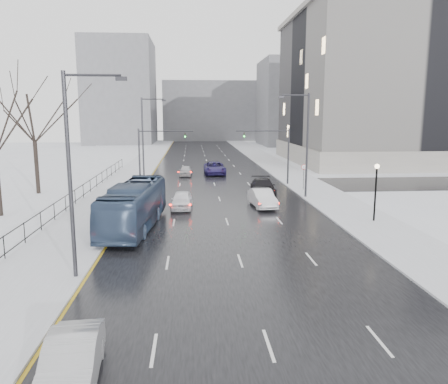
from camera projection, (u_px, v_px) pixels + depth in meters
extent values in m
cube|color=black|center=(210.00, 172.00, 61.46)|extent=(16.00, 150.00, 0.04)
cube|color=black|center=(215.00, 186.00, 49.68)|extent=(130.00, 10.00, 0.04)
cube|color=silver|center=(135.00, 172.00, 60.68)|extent=(5.00, 150.00, 0.16)
cube|color=silver|center=(284.00, 171.00, 62.22)|extent=(5.00, 150.00, 0.16)
cube|color=white|center=(65.00, 173.00, 59.99)|extent=(14.00, 150.00, 0.12)
cube|color=black|center=(45.00, 209.00, 30.81)|extent=(0.04, 70.00, 0.05)
cube|color=black|center=(46.00, 223.00, 30.99)|extent=(0.04, 70.00, 0.05)
cylinder|color=black|center=(46.00, 218.00, 30.92)|extent=(0.06, 0.06, 1.30)
cylinder|color=#2D2D33|center=(307.00, 147.00, 41.57)|extent=(0.20, 0.20, 10.00)
cylinder|color=#2D2D33|center=(295.00, 95.00, 40.63)|extent=(2.60, 0.12, 0.12)
cube|color=#2D2D33|center=(281.00, 97.00, 40.56)|extent=(0.50, 0.25, 0.18)
cylinder|color=#2D2D33|center=(70.00, 179.00, 20.70)|extent=(0.20, 0.20, 10.00)
cylinder|color=#2D2D33|center=(92.00, 75.00, 19.95)|extent=(2.60, 0.12, 0.12)
cube|color=#2D2D33|center=(121.00, 79.00, 20.08)|extent=(0.50, 0.25, 0.18)
cylinder|color=#2D2D33|center=(143.00, 140.00, 52.12)|extent=(0.20, 0.20, 10.00)
cylinder|color=#2D2D33|center=(153.00, 99.00, 51.37)|extent=(2.60, 0.12, 0.12)
cube|color=#2D2D33|center=(164.00, 100.00, 51.49)|extent=(0.50, 0.25, 0.18)
cylinder|color=black|center=(375.00, 194.00, 32.44)|extent=(0.14, 0.14, 4.00)
sphere|color=#FFE5B2|center=(377.00, 166.00, 32.07)|extent=(0.36, 0.36, 0.36)
cylinder|color=#2D2D33|center=(288.00, 157.00, 49.73)|extent=(0.20, 0.20, 6.50)
cylinder|color=#2D2D33|center=(263.00, 131.00, 48.99)|extent=(6.00, 0.12, 0.12)
imported|color=#2D2D33|center=(244.00, 136.00, 48.94)|extent=(0.15, 0.18, 0.90)
sphere|color=#19FF33|center=(244.00, 136.00, 48.80)|extent=(0.16, 0.16, 0.16)
cylinder|color=#2D2D33|center=(139.00, 158.00, 48.50)|extent=(0.20, 0.20, 6.50)
cylinder|color=#2D2D33|center=(166.00, 131.00, 48.20)|extent=(6.00, 0.12, 0.12)
imported|color=#2D2D33|center=(185.00, 137.00, 48.46)|extent=(0.15, 0.18, 0.90)
sphere|color=#19FF33|center=(185.00, 137.00, 48.31)|extent=(0.16, 0.16, 0.16)
cylinder|color=#2D2D33|center=(304.00, 178.00, 46.18)|extent=(0.06, 0.06, 2.50)
cylinder|color=white|center=(304.00, 167.00, 45.98)|extent=(0.60, 0.03, 0.60)
torus|color=#B20C0C|center=(304.00, 167.00, 45.98)|extent=(0.58, 0.06, 0.58)
cube|color=gray|center=(414.00, 91.00, 73.71)|extent=(40.00, 30.00, 24.00)
cube|color=gray|center=(419.00, 13.00, 71.53)|extent=(41.00, 31.00, 0.80)
cube|color=gray|center=(409.00, 153.00, 75.55)|extent=(40.60, 30.60, 3.00)
cube|color=slate|center=(306.00, 103.00, 115.58)|extent=(24.00, 20.00, 22.00)
cube|color=slate|center=(121.00, 93.00, 121.21)|extent=(18.00, 22.00, 28.00)
cube|color=slate|center=(212.00, 111.00, 138.72)|extent=(30.00, 18.00, 18.00)
imported|color=#A6A7AB|center=(71.00, 362.00, 12.96)|extent=(1.91, 4.51, 1.45)
imported|color=#354968|center=(134.00, 206.00, 30.96)|extent=(3.78, 11.76, 3.22)
imported|color=white|center=(182.00, 200.00, 37.48)|extent=(1.92, 4.41, 1.48)
imported|color=silver|center=(262.00, 198.00, 38.06)|extent=(2.11, 4.89, 1.57)
imported|color=navy|center=(215.00, 168.00, 59.06)|extent=(2.90, 6.05, 1.66)
imported|color=black|center=(263.00, 187.00, 43.76)|extent=(2.67, 5.76, 1.63)
imported|color=#AFB0B4|center=(186.00, 171.00, 57.55)|extent=(1.80, 4.01, 1.34)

